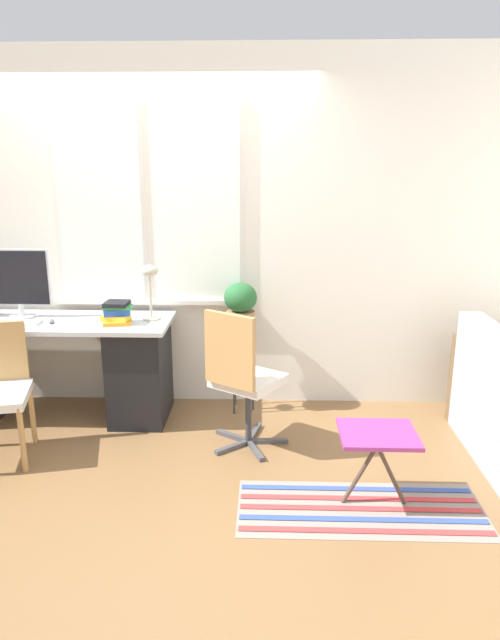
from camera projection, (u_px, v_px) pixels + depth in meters
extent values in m
plane|color=brown|center=(143.00, 435.00, 4.07)|extent=(14.00, 14.00, 0.00)
cube|color=white|center=(153.00, 234.00, 4.37)|extent=(9.00, 0.06, 2.70)
cube|color=silver|center=(100.00, 205.00, 4.28)|extent=(0.70, 0.02, 1.52)
cube|color=white|center=(99.00, 205.00, 4.27)|extent=(0.63, 0.01, 1.45)
cube|color=silver|center=(198.00, 205.00, 4.26)|extent=(0.70, 0.02, 1.52)
cube|color=white|center=(198.00, 205.00, 4.25)|extent=(0.63, 0.01, 1.45)
cube|color=silver|center=(153.00, 301.00, 4.48)|extent=(1.49, 0.11, 0.04)
cube|color=#B2B7BC|center=(52.00, 322.00, 4.18)|extent=(1.75, 0.61, 0.03)
cube|color=black|center=(140.00, 372.00, 4.27)|extent=(0.40, 0.53, 0.73)
cylinder|color=silver|center=(22.00, 316.00, 4.26)|extent=(0.19, 0.19, 0.02)
cylinder|color=silver|center=(22.00, 309.00, 4.24)|extent=(0.04, 0.04, 0.09)
cube|color=silver|center=(18.00, 277.00, 4.18)|extent=(0.47, 0.02, 0.42)
cube|color=black|center=(18.00, 278.00, 4.17)|extent=(0.44, 0.01, 0.40)
cube|color=silver|center=(17.00, 322.00, 4.09)|extent=(0.34, 0.12, 0.02)
ellipsoid|color=slate|center=(51.00, 321.00, 4.09)|extent=(0.04, 0.06, 0.03)
cylinder|color=#BCB299|center=(152.00, 319.00, 4.20)|extent=(0.13, 0.13, 0.01)
cylinder|color=#BCB299|center=(150.00, 296.00, 4.16)|extent=(0.02, 0.02, 0.33)
ellipsoid|color=#BCB299|center=(149.00, 271.00, 4.11)|extent=(0.13, 0.13, 0.08)
cube|color=orange|center=(118.00, 322.00, 4.08)|extent=(0.22, 0.19, 0.03)
cube|color=yellow|center=(116.00, 317.00, 4.08)|extent=(0.20, 0.15, 0.04)
cube|color=#2851B2|center=(117.00, 312.00, 4.07)|extent=(0.20, 0.15, 0.04)
cube|color=green|center=(118.00, 307.00, 4.06)|extent=(0.21, 0.13, 0.02)
cube|color=black|center=(117.00, 304.00, 4.06)|extent=(0.17, 0.17, 0.03)
cylinder|color=#B2844C|center=(22.00, 440.00, 3.54)|extent=(0.04, 0.04, 0.43)
cylinder|color=#B2844C|center=(32.00, 413.00, 3.92)|extent=(0.04, 0.04, 0.43)
cube|color=#47474C|center=(233.00, 436.00, 4.02)|extent=(0.25, 0.18, 0.03)
cube|color=#47474C|center=(232.00, 447.00, 3.87)|extent=(0.24, 0.20, 0.03)
cube|color=#47474C|center=(255.00, 450.00, 3.82)|extent=(0.13, 0.27, 0.03)
cube|color=#47474C|center=(268.00, 441.00, 3.95)|extent=(0.28, 0.05, 0.03)
cube|color=#47474C|center=(254.00, 433.00, 4.07)|extent=(0.10, 0.27, 0.03)
cylinder|color=#333338|center=(248.00, 412.00, 3.89)|extent=(0.04, 0.04, 0.41)
cube|color=silver|center=(248.00, 380.00, 3.83)|extent=(0.55, 0.54, 0.06)
cube|color=#B2844C|center=(230.00, 350.00, 3.59)|extent=(0.33, 0.23, 0.48)
cube|color=brown|center=(499.00, 379.00, 4.21)|extent=(0.72, 0.09, 0.67)
cylinder|color=#333338|center=(241.00, 325.00, 4.31)|extent=(0.23, 0.23, 0.02)
cylinder|color=#333338|center=(253.00, 369.00, 4.40)|extent=(0.01, 0.01, 0.68)
cylinder|color=#333338|center=(235.00, 365.00, 4.49)|extent=(0.01, 0.01, 0.68)
cylinder|color=#333338|center=(234.00, 373.00, 4.33)|extent=(0.01, 0.01, 0.68)
cylinder|color=#9E6B4C|center=(241.00, 318.00, 4.30)|extent=(0.22, 0.22, 0.10)
ellipsoid|color=#235B2D|center=(240.00, 298.00, 4.25)|extent=(0.25, 0.25, 0.22)
cube|color=gray|center=(360.00, 509.00, 3.20)|extent=(1.38, 0.55, 0.01)
cube|color=#C63838|center=(366.00, 531.00, 3.00)|extent=(1.35, 0.04, 0.00)
cube|color=#334C99|center=(363.00, 519.00, 3.10)|extent=(1.35, 0.04, 0.00)
cube|color=#C63838|center=(360.00, 508.00, 3.20)|extent=(1.35, 0.04, 0.00)
cube|color=#C63838|center=(358.00, 498.00, 3.29)|extent=(1.35, 0.04, 0.00)
cube|color=#334C99|center=(355.00, 489.00, 3.39)|extent=(1.35, 0.04, 0.00)
cube|color=#93337A|center=(378.00, 434.00, 3.14)|extent=(0.42, 0.36, 0.02)
cylinder|color=#4C3D2D|center=(362.00, 470.00, 3.20)|extent=(0.23, 0.02, 0.43)
cylinder|color=#4C3D2D|center=(389.00, 470.00, 3.20)|extent=(0.23, 0.02, 0.43)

